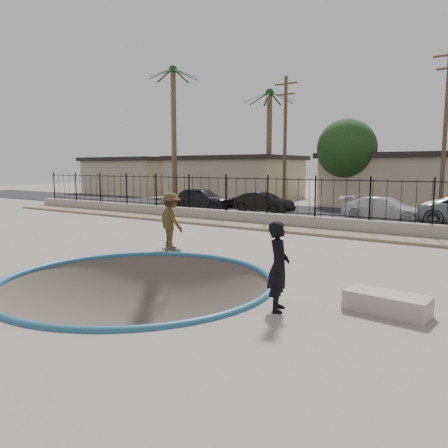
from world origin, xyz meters
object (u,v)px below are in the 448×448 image
car_b (263,203)px  concrete_ledge (387,303)px  skater (171,223)px  car_a (202,199)px  skateboard (172,249)px  car_c (385,209)px  videographer (279,267)px

car_b → concrete_ledge: bearing=-142.1°
skater → car_b: (-3.40, 12.41, -0.29)m
car_a → concrete_ledge: bearing=-136.2°
skateboard → car_c: (3.97, 12.35, 0.63)m
videographer → car_a: 20.60m
videographer → car_c: 16.05m
skater → car_b: skater is taller
car_c → videographer: bearing=-169.8°
skateboard → videographer: videographer is taller
skateboard → concrete_ledge: (7.86, -2.47, 0.15)m
concrete_ledge → car_a: 21.13m
skater → videographer: skater is taller
skater → car_c: (3.97, 12.35, -0.28)m
car_b → car_c: (7.36, -0.07, 0.01)m
skateboard → concrete_ledge: bearing=-20.0°
concrete_ledge → car_b: (-11.26, 14.88, 0.47)m
skater → skateboard: skater is taller
skateboard → car_a: size_ratio=0.17×
skateboard → concrete_ledge: 8.24m
videographer → car_c: size_ratio=0.41×
videographer → car_b: 18.55m
concrete_ledge → car_c: car_c is taller
videographer → car_c: bearing=-15.0°
car_c → car_b: bearing=92.3°
videographer → car_a: size_ratio=0.41×
skater → concrete_ledge: skater is taller
concrete_ledge → car_b: bearing=127.1°
car_a → car_c: (11.69, 0.57, -0.10)m
skateboard → videographer: bearing=-33.3°
concrete_ledge → car_c: bearing=104.7°
videographer → car_a: bearing=19.5°
skater → concrete_ledge: 8.28m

